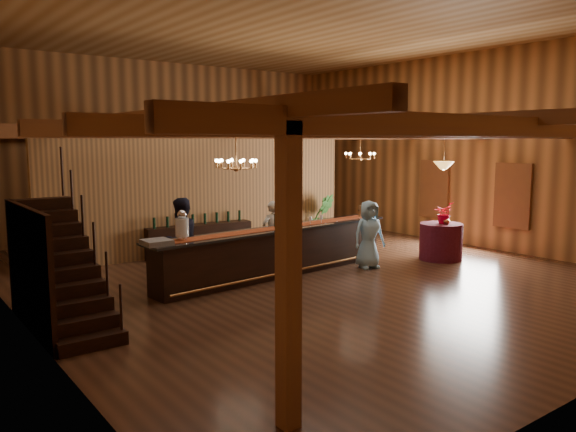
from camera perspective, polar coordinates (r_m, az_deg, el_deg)
floor at (r=13.05m, az=1.39°, el=-5.69°), size 14.00×14.00×0.00m
ceiling at (r=12.94m, az=1.47°, el=18.74°), size 14.00×14.00×0.00m
wall_back at (r=18.71m, az=-12.04°, el=6.67°), size 12.00×0.10×5.50m
wall_left at (r=10.15m, az=-26.37°, el=5.41°), size 0.10×14.00×5.50m
wall_right at (r=17.08m, az=17.56°, el=6.41°), size 0.10×14.00×5.50m
beam_grid at (r=13.10m, az=0.05°, el=8.66°), size 11.90×13.90×0.39m
support_posts at (r=12.39m, az=2.84°, el=1.11°), size 9.20×10.20×3.20m
partition_wall at (r=15.42m, az=-8.14°, el=2.13°), size 9.00×0.18×3.10m
window_right_front at (r=16.21m, az=21.88°, el=1.92°), size 0.12×1.05×1.75m
window_right_back at (r=17.70m, az=14.69°, el=2.65°), size 0.12×1.05×1.75m
staircase at (r=9.75m, az=-21.78°, el=-4.78°), size 1.00×2.80×2.00m
backroom_boxes at (r=17.40m, az=-10.64°, el=-0.69°), size 4.10×0.60×1.10m
tasting_bar at (r=12.64m, az=-1.05°, el=-3.60°), size 6.49×1.39×1.09m
beverage_dispenser at (r=11.13m, az=-10.71°, el=-0.99°), size 0.26×0.26×0.60m
glass_rack_tray at (r=10.78m, az=-13.20°, el=-2.62°), size 0.50×0.50×0.10m
raffle_drum at (r=14.53m, az=7.74°, el=0.62°), size 0.34×0.24×0.30m
bar_bottle_0 at (r=12.65m, az=-1.27°, el=-0.47°), size 0.07×0.07×0.30m
bar_bottle_1 at (r=12.66m, az=-1.21°, el=-0.46°), size 0.07×0.07×0.30m
bar_bottle_2 at (r=12.93m, az=0.17°, el=-0.29°), size 0.07×0.07×0.30m
backbar_shelf at (r=15.09m, az=-8.99°, el=-2.37°), size 2.94×0.65×0.82m
round_table at (r=14.84m, az=15.26°, el=-2.51°), size 1.07×1.07×0.93m
chandelier_left at (r=11.01m, az=-5.28°, el=5.34°), size 0.80×0.80×0.79m
chandelier_right at (r=15.45m, az=7.32°, el=6.12°), size 0.80×0.80×0.74m
pendant_lamp at (r=14.63m, az=15.53°, el=4.99°), size 0.52×0.52×0.90m
bartender at (r=13.48m, az=-1.63°, el=-1.82°), size 0.59×0.40×1.59m
staff_second at (r=12.14m, az=-10.86°, el=-2.45°), size 1.06×0.94×1.82m
guest at (r=13.44m, az=8.22°, el=-1.86°), size 0.89×0.70×1.62m
floor_plant at (r=17.27m, az=3.48°, el=-0.07°), size 0.93×0.84×1.40m
table_flowers at (r=14.74m, az=15.53°, el=0.31°), size 0.58×0.53×0.54m
table_vase at (r=14.66m, az=15.80°, el=-0.22°), size 0.19×0.19×0.30m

